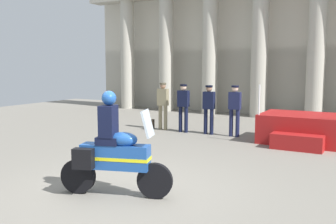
% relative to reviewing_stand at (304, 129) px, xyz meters
% --- Properties ---
extents(ground_plane, '(28.88, 28.88, 0.00)m').
position_rel_reviewing_stand_xyz_m(ground_plane, '(-2.22, -6.30, -0.42)').
color(ground_plane, gray).
extents(colonnade_backdrop, '(18.64, 1.59, 6.21)m').
position_rel_reviewing_stand_xyz_m(colonnade_backdrop, '(-2.92, 5.66, 2.97)').
color(colonnade_backdrop, '#A49F91').
rests_on(colonnade_backdrop, ground_plane).
extents(reviewing_stand, '(2.54, 2.27, 1.77)m').
position_rel_reviewing_stand_xyz_m(reviewing_stand, '(0.00, 0.00, 0.00)').
color(reviewing_stand, '#A51919').
rests_on(reviewing_stand, ground_plane).
extents(officer_in_row_0, '(0.39, 0.24, 1.71)m').
position_rel_reviewing_stand_xyz_m(officer_in_row_0, '(-4.92, 0.02, 0.59)').
color(officer_in_row_0, '#847A5B').
rests_on(officer_in_row_0, ground_plane).
extents(officer_in_row_1, '(0.39, 0.24, 1.68)m').
position_rel_reviewing_stand_xyz_m(officer_in_row_1, '(-4.04, -0.08, 0.57)').
color(officer_in_row_1, black).
rests_on(officer_in_row_1, ground_plane).
extents(officer_in_row_2, '(0.39, 0.24, 1.66)m').
position_rel_reviewing_stand_xyz_m(officer_in_row_2, '(-3.10, -0.02, 0.56)').
color(officer_in_row_2, black).
rests_on(officer_in_row_2, ground_plane).
extents(officer_in_row_3, '(0.39, 0.24, 1.68)m').
position_rel_reviewing_stand_xyz_m(officer_in_row_3, '(-2.20, -0.00, 0.58)').
color(officer_in_row_3, '#191E42').
rests_on(officer_in_row_3, ground_plane).
extents(motorcycle_with_rider, '(2.03, 0.93, 1.90)m').
position_rel_reviewing_stand_xyz_m(motorcycle_with_rider, '(-2.17, -6.55, 0.38)').
color(motorcycle_with_rider, black).
rests_on(motorcycle_with_rider, ground_plane).
extents(briefcase_on_ground, '(0.10, 0.32, 0.36)m').
position_rel_reviewing_stand_xyz_m(briefcase_on_ground, '(-5.33, -0.14, -0.24)').
color(briefcase_on_ground, black).
rests_on(briefcase_on_ground, ground_plane).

